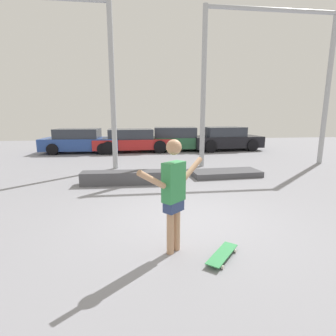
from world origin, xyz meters
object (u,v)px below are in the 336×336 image
object	(u,v)px
parked_car_red	(133,141)
parked_car_green	(177,139)
parked_car_blue	(81,141)
skateboarder	(174,190)
skateboard	(222,254)
manual_pad	(226,173)
grind_box	(127,178)
parked_car_black	(225,139)

from	to	relation	value
parked_car_red	parked_car_green	size ratio (longest dim) A/B	1.01
parked_car_blue	skateboarder	bearing A→B (deg)	-69.91
skateboard	manual_pad	distance (m)	5.47
manual_pad	parked_car_green	bearing A→B (deg)	95.01
manual_pad	parked_car_blue	size ratio (longest dim) A/B	0.54
skateboard	parked_car_green	size ratio (longest dim) A/B	0.16
skateboarder	parked_car_red	bearing A→B (deg)	51.03
grind_box	parked_car_green	xyz separation A→B (m)	(2.77, 7.43, 0.46)
manual_pad	parked_car_red	size ratio (longest dim) A/B	0.51
grind_box	manual_pad	bearing A→B (deg)	10.32
parked_car_green	parked_car_black	world-z (taller)	parked_car_black
grind_box	parked_car_green	distance (m)	7.95
skateboard	parked_car_green	distance (m)	12.04
manual_pad	parked_car_green	xyz separation A→B (m)	(-0.60, 6.82, 0.56)
skateboard	skateboarder	bearing A→B (deg)	107.39
skateboarder	skateboard	size ratio (longest dim) A/B	2.43
manual_pad	parked_car_blue	world-z (taller)	parked_car_blue
manual_pad	parked_car_green	world-z (taller)	parked_car_green
manual_pad	parked_car_blue	distance (m)	9.06
skateboard	parked_car_red	size ratio (longest dim) A/B	0.16
parked_car_blue	parked_car_green	size ratio (longest dim) A/B	0.95
skateboarder	parked_car_black	bearing A→B (deg)	24.94
grind_box	parked_car_red	xyz separation A→B (m)	(0.16, 7.24, 0.44)
grind_box	skateboarder	bearing A→B (deg)	-79.29
skateboard	grind_box	size ratio (longest dim) A/B	0.26
grind_box	manual_pad	size ratio (longest dim) A/B	1.19
skateboard	parked_car_black	xyz separation A→B (m)	(4.17, 11.81, 0.61)
parked_car_black	manual_pad	bearing A→B (deg)	-113.90
parked_car_red	parked_car_green	distance (m)	2.62
grind_box	parked_car_red	size ratio (longest dim) A/B	0.61
grind_box	parked_car_red	distance (m)	7.26
skateboard	parked_car_black	size ratio (longest dim) A/B	0.17
grind_box	parked_car_blue	distance (m)	7.79
manual_pad	parked_car_green	distance (m)	6.87
grind_box	manual_pad	xyz separation A→B (m)	(3.37, 0.61, -0.10)
manual_pad	parked_car_black	size ratio (longest dim) A/B	0.54
skateboarder	parked_car_green	bearing A→B (deg)	38.23
skateboarder	parked_car_blue	bearing A→B (deg)	64.96
parked_car_red	parked_car_blue	bearing A→B (deg)	176.83
grind_box	parked_car_black	bearing A→B (deg)	52.15
skateboarder	parked_car_black	distance (m)	12.50
skateboarder	manual_pad	world-z (taller)	skateboarder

